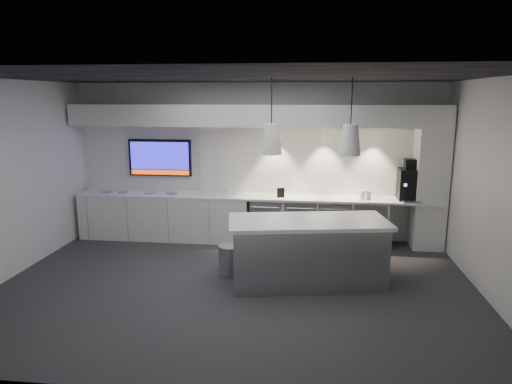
# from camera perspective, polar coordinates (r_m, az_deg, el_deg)

# --- Properties ---
(floor) EXTENTS (7.00, 7.00, 0.00)m
(floor) POSITION_cam_1_polar(r_m,az_deg,el_deg) (6.85, -2.52, -11.74)
(floor) COLOR #323234
(floor) RESTS_ON ground
(ceiling) EXTENTS (7.00, 7.00, 0.00)m
(ceiling) POSITION_cam_1_polar(r_m,az_deg,el_deg) (6.28, -2.78, 14.20)
(ceiling) COLOR black
(ceiling) RESTS_ON wall_back
(wall_back) EXTENTS (7.00, 0.00, 7.00)m
(wall_back) POSITION_cam_1_polar(r_m,az_deg,el_deg) (8.84, -0.00, 3.79)
(wall_back) COLOR white
(wall_back) RESTS_ON floor
(wall_front) EXTENTS (7.00, 0.00, 7.00)m
(wall_front) POSITION_cam_1_polar(r_m,az_deg,el_deg) (4.03, -8.47, -6.23)
(wall_front) COLOR white
(wall_front) RESTS_ON floor
(wall_left) EXTENTS (0.00, 7.00, 7.00)m
(wall_left) POSITION_cam_1_polar(r_m,az_deg,el_deg) (7.78, -29.02, 1.17)
(wall_left) COLOR white
(wall_left) RESTS_ON floor
(wall_right) EXTENTS (0.00, 7.00, 7.00)m
(wall_right) POSITION_cam_1_polar(r_m,az_deg,el_deg) (6.78, 27.96, -0.10)
(wall_right) COLOR white
(wall_right) RESTS_ON floor
(back_counter) EXTENTS (6.80, 0.65, 0.04)m
(back_counter) POSITION_cam_1_polar(r_m,az_deg,el_deg) (8.64, -0.26, -0.59)
(back_counter) COLOR white
(back_counter) RESTS_ON left_base_cabinets
(left_base_cabinets) EXTENTS (3.30, 0.63, 0.86)m
(left_base_cabinets) POSITION_cam_1_polar(r_m,az_deg,el_deg) (9.12, -11.25, -3.06)
(left_base_cabinets) COLOR white
(left_base_cabinets) RESTS_ON floor
(fridge_unit_a) EXTENTS (0.60, 0.61, 0.85)m
(fridge_unit_a) POSITION_cam_1_polar(r_m,az_deg,el_deg) (8.72, 1.38, -3.55)
(fridge_unit_a) COLOR #9A9DA2
(fridge_unit_a) RESTS_ON floor
(fridge_unit_b) EXTENTS (0.60, 0.61, 0.85)m
(fridge_unit_b) POSITION_cam_1_polar(r_m,az_deg,el_deg) (8.69, 5.53, -3.66)
(fridge_unit_b) COLOR #9A9DA2
(fridge_unit_b) RESTS_ON floor
(fridge_unit_c) EXTENTS (0.60, 0.61, 0.85)m
(fridge_unit_c) POSITION_cam_1_polar(r_m,az_deg,el_deg) (8.70, 9.69, -3.76)
(fridge_unit_c) COLOR #9A9DA2
(fridge_unit_c) RESTS_ON floor
(fridge_unit_d) EXTENTS (0.60, 0.61, 0.85)m
(fridge_unit_d) POSITION_cam_1_polar(r_m,az_deg,el_deg) (8.75, 13.82, -3.84)
(fridge_unit_d) COLOR #9A9DA2
(fridge_unit_d) RESTS_ON floor
(backsplash) EXTENTS (4.60, 0.03, 1.30)m
(backsplash) POSITION_cam_1_polar(r_m,az_deg,el_deg) (8.76, 7.82, 3.93)
(backsplash) COLOR white
(backsplash) RESTS_ON wall_back
(soffit) EXTENTS (6.90, 0.60, 0.40)m
(soffit) POSITION_cam_1_polar(r_m,az_deg,el_deg) (8.46, -0.25, 9.55)
(soffit) COLOR white
(soffit) RESTS_ON wall_back
(column) EXTENTS (0.55, 0.55, 2.60)m
(column) POSITION_cam_1_polar(r_m,az_deg,el_deg) (8.79, 20.95, 1.63)
(column) COLOR white
(column) RESTS_ON floor
(wall_tv) EXTENTS (1.25, 0.07, 0.72)m
(wall_tv) POSITION_cam_1_polar(r_m,az_deg,el_deg) (9.20, -11.91, 4.23)
(wall_tv) COLOR black
(wall_tv) RESTS_ON wall_back
(island) EXTENTS (2.45, 1.38, 0.98)m
(island) POSITION_cam_1_polar(r_m,az_deg,el_deg) (6.84, 6.47, -7.40)
(island) COLOR #9A9DA2
(island) RESTS_ON floor
(bin) EXTENTS (0.40, 0.40, 0.48)m
(bin) POSITION_cam_1_polar(r_m,az_deg,el_deg) (7.19, -3.35, -8.52)
(bin) COLOR #9A9DA2
(bin) RESTS_ON floor
(coffee_machine) EXTENTS (0.42, 0.59, 0.74)m
(coffee_machine) POSITION_cam_1_polar(r_m,az_deg,el_deg) (8.73, 18.68, 1.08)
(coffee_machine) COLOR black
(coffee_machine) RESTS_ON back_counter
(sign_black) EXTENTS (0.14, 0.06, 0.18)m
(sign_black) POSITION_cam_1_polar(r_m,az_deg,el_deg) (8.48, 3.11, -0.08)
(sign_black) COLOR black
(sign_black) RESTS_ON back_counter
(sign_white) EXTENTS (0.18, 0.06, 0.14)m
(sign_white) POSITION_cam_1_polar(r_m,az_deg,el_deg) (8.64, -2.98, 0.01)
(sign_white) COLOR white
(sign_white) RESTS_ON back_counter
(cup_cluster) EXTENTS (0.19, 0.19, 0.16)m
(cup_cluster) POSITION_cam_1_polar(r_m,az_deg,el_deg) (8.56, 13.50, -0.34)
(cup_cluster) COLOR white
(cup_cluster) RESTS_ON back_counter
(tray_a) EXTENTS (0.16, 0.16, 0.02)m
(tray_a) POSITION_cam_1_polar(r_m,az_deg,el_deg) (9.37, -18.08, 0.01)
(tray_a) COLOR #979797
(tray_a) RESTS_ON back_counter
(tray_b) EXTENTS (0.18, 0.18, 0.02)m
(tray_b) POSITION_cam_1_polar(r_m,az_deg,el_deg) (9.22, -16.28, -0.06)
(tray_b) COLOR #979797
(tray_b) RESTS_ON back_counter
(tray_c) EXTENTS (0.18, 0.18, 0.02)m
(tray_c) POSITION_cam_1_polar(r_m,az_deg,el_deg) (9.06, -13.09, -0.09)
(tray_c) COLOR #979797
(tray_c) RESTS_ON back_counter
(tray_d) EXTENTS (0.20, 0.20, 0.02)m
(tray_d) POSITION_cam_1_polar(r_m,az_deg,el_deg) (8.92, -10.45, -0.17)
(tray_d) COLOR #979797
(tray_d) RESTS_ON back_counter
(pendant_left) EXTENTS (0.30, 0.30, 1.13)m
(pendant_left) POSITION_cam_1_polar(r_m,az_deg,el_deg) (6.51, 1.93, 6.66)
(pendant_left) COLOR white
(pendant_left) RESTS_ON ceiling
(pendant_right) EXTENTS (0.30, 0.30, 1.13)m
(pendant_right) POSITION_cam_1_polar(r_m,az_deg,el_deg) (6.51, 11.68, 6.42)
(pendant_right) COLOR white
(pendant_right) RESTS_ON ceiling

